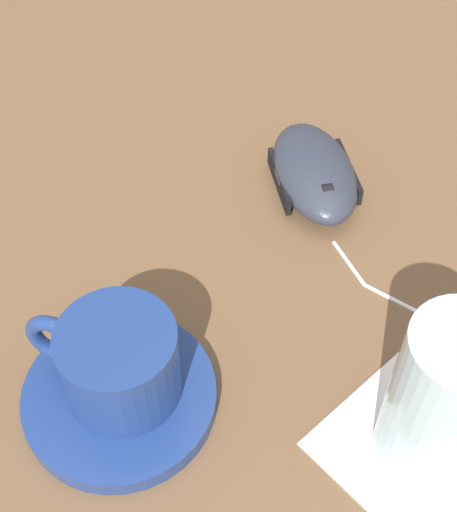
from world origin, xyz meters
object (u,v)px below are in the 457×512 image
saucer (120,397)px  drinking_glass (442,401)px  coffee_cup (116,361)px  computer_mouse (314,172)px

saucer → drinking_glass: drinking_glass is taller
saucer → drinking_glass: 0.20m
saucer → drinking_glass: bearing=37.7°
coffee_cup → drinking_glass: size_ratio=0.84×
drinking_glass → coffee_cup: bearing=-143.7°
computer_mouse → saucer: bearing=-77.7°
saucer → drinking_glass: size_ratio=1.09×
saucer → coffee_cup: size_ratio=1.31×
saucer → computer_mouse: 0.25m
saucer → coffee_cup: 0.04m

